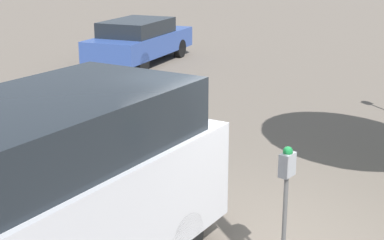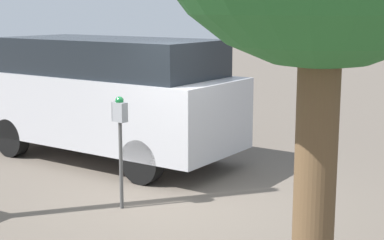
# 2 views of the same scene
# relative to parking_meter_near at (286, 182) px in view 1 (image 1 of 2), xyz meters

# --- Properties ---
(ground_plane) EXTENTS (80.00, 80.00, 0.00)m
(ground_plane) POSITION_rel_parking_meter_near_xyz_m (-0.70, -0.56, -1.13)
(ground_plane) COLOR #60564C
(parking_meter_near) EXTENTS (0.22, 0.14, 1.53)m
(parking_meter_near) POSITION_rel_parking_meter_near_xyz_m (0.00, 0.00, 0.00)
(parking_meter_near) COLOR #4C4C4C
(parking_meter_near) RESTS_ON ground
(parked_van) EXTENTS (5.05, 2.21, 2.16)m
(parked_van) POSITION_rel_parking_meter_near_xyz_m (1.89, -2.02, 0.04)
(parked_van) COLOR #B2B2B7
(parked_van) RESTS_ON ground
(car_distant) EXTENTS (4.54, 2.13, 1.39)m
(car_distant) POSITION_rel_parking_meter_near_xyz_m (-9.79, -8.35, -0.39)
(car_distant) COLOR #2D478C
(car_distant) RESTS_ON ground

